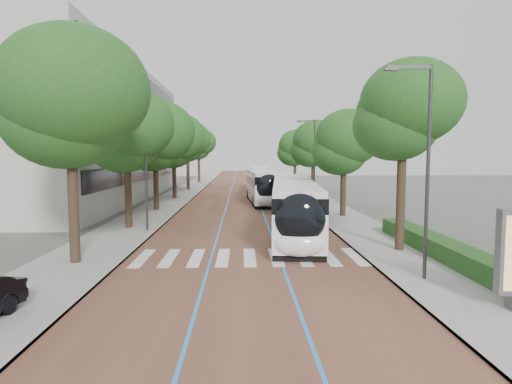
% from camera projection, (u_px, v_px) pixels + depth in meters
% --- Properties ---
extents(ground, '(160.00, 160.00, 0.00)m').
position_uv_depth(ground, '(246.00, 263.00, 19.09)').
color(ground, '#51544C').
rests_on(ground, ground).
extents(road, '(11.00, 140.00, 0.02)m').
position_uv_depth(road, '(243.00, 190.00, 58.92)').
color(road, brown).
rests_on(road, ground).
extents(sidewalk_left, '(4.00, 140.00, 0.12)m').
position_uv_depth(sidewalk_left, '(188.00, 190.00, 58.66)').
color(sidewalk_left, gray).
rests_on(sidewalk_left, ground).
extents(sidewalk_right, '(4.00, 140.00, 0.12)m').
position_uv_depth(sidewalk_right, '(297.00, 189.00, 59.16)').
color(sidewalk_right, gray).
rests_on(sidewalk_right, ground).
extents(kerb_left, '(0.20, 140.00, 0.14)m').
position_uv_depth(kerb_left, '(202.00, 189.00, 58.73)').
color(kerb_left, gray).
rests_on(kerb_left, ground).
extents(kerb_right, '(0.20, 140.00, 0.14)m').
position_uv_depth(kerb_right, '(283.00, 189.00, 59.10)').
color(kerb_right, gray).
rests_on(kerb_right, ground).
extents(zebra_crossing, '(10.55, 3.60, 0.01)m').
position_uv_depth(zebra_crossing, '(250.00, 257.00, 20.09)').
color(zebra_crossing, silver).
rests_on(zebra_crossing, ground).
extents(lane_line_left, '(0.12, 126.00, 0.01)m').
position_uv_depth(lane_line_left, '(231.00, 190.00, 58.86)').
color(lane_line_left, '#2980CE').
rests_on(lane_line_left, road).
extents(lane_line_right, '(0.12, 126.00, 0.01)m').
position_uv_depth(lane_line_right, '(254.00, 190.00, 58.97)').
color(lane_line_right, '#2980CE').
rests_on(lane_line_right, road).
extents(office_building, '(18.11, 40.00, 14.00)m').
position_uv_depth(office_building, '(61.00, 134.00, 45.71)').
color(office_building, '#9D9B91').
rests_on(office_building, ground).
extents(hedge, '(1.20, 14.00, 0.80)m').
position_uv_depth(hedge, '(446.00, 250.00, 19.35)').
color(hedge, '#1F4518').
rests_on(hedge, sidewalk_right).
extents(streetlight_near, '(1.82, 0.20, 8.00)m').
position_uv_depth(streetlight_near, '(424.00, 155.00, 15.91)').
color(streetlight_near, '#323234').
rests_on(streetlight_near, sidewalk_right).
extents(streetlight_far, '(1.82, 0.20, 8.00)m').
position_uv_depth(streetlight_far, '(313.00, 155.00, 40.80)').
color(streetlight_far, '#323234').
rests_on(streetlight_far, sidewalk_right).
extents(lamp_post_left, '(0.14, 0.14, 8.00)m').
position_uv_depth(lamp_post_left, '(146.00, 166.00, 26.49)').
color(lamp_post_left, '#323234').
rests_on(lamp_post_left, sidewalk_left).
extents(trees_left, '(6.32, 60.85, 9.65)m').
position_uv_depth(trees_left, '(166.00, 139.00, 41.28)').
color(trees_left, black).
rests_on(trees_left, ground).
extents(trees_right, '(5.52, 47.20, 8.85)m').
position_uv_depth(trees_right, '(320.00, 144.00, 42.85)').
color(trees_right, black).
rests_on(trees_right, ground).
extents(lead_bus, '(4.03, 18.54, 3.20)m').
position_uv_depth(lead_bus, '(293.00, 205.00, 27.32)').
color(lead_bus, black).
rests_on(lead_bus, ground).
extents(bus_queued_0, '(3.18, 12.51, 3.20)m').
position_uv_depth(bus_queued_0, '(263.00, 187.00, 42.74)').
color(bus_queued_0, white).
rests_on(bus_queued_0, ground).
extents(bus_queued_1, '(2.60, 12.41, 3.20)m').
position_uv_depth(bus_queued_1, '(260.00, 179.00, 56.70)').
color(bus_queued_1, white).
rests_on(bus_queued_1, ground).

